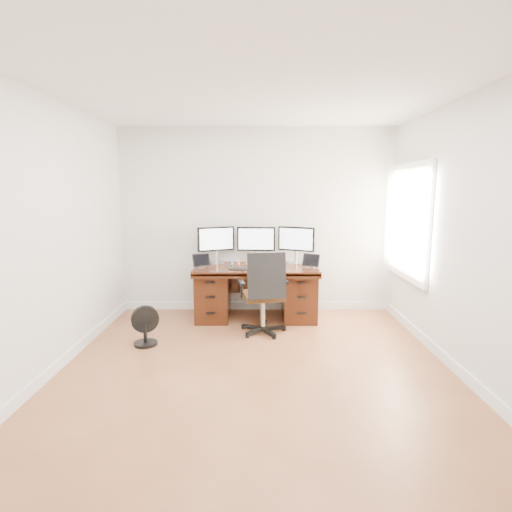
{
  "coord_description": "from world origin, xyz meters",
  "views": [
    {
      "loc": [
        0.02,
        -3.65,
        1.81
      ],
      "look_at": [
        0.0,
        1.5,
        0.95
      ],
      "focal_mm": 28.0,
      "sensor_mm": 36.0,
      "label": 1
    }
  ],
  "objects_px": {
    "office_chair": "(264,307)",
    "monitor_center": "(256,240)",
    "desk": "(256,290)",
    "floor_fan": "(145,326)",
    "keyboard": "(257,268)"
  },
  "relations": [
    {
      "from": "office_chair",
      "to": "keyboard",
      "type": "xyz_separation_m",
      "value": [
        -0.09,
        0.44,
        0.41
      ]
    },
    {
      "from": "monitor_center",
      "to": "office_chair",
      "type": "bearing_deg",
      "value": -79.82
    },
    {
      "from": "desk",
      "to": "floor_fan",
      "type": "height_order",
      "value": "desk"
    },
    {
      "from": "monitor_center",
      "to": "keyboard",
      "type": "distance_m",
      "value": 0.54
    },
    {
      "from": "desk",
      "to": "floor_fan",
      "type": "xyz_separation_m",
      "value": [
        -1.3,
        -1.02,
        -0.17
      ]
    },
    {
      "from": "office_chair",
      "to": "monitor_center",
      "type": "height_order",
      "value": "monitor_center"
    },
    {
      "from": "desk",
      "to": "office_chair",
      "type": "relative_size",
      "value": 1.6
    },
    {
      "from": "desk",
      "to": "keyboard",
      "type": "bearing_deg",
      "value": -87.37
    },
    {
      "from": "desk",
      "to": "office_chair",
      "type": "bearing_deg",
      "value": -81.2
    },
    {
      "from": "desk",
      "to": "monitor_center",
      "type": "height_order",
      "value": "monitor_center"
    },
    {
      "from": "keyboard",
      "to": "office_chair",
      "type": "bearing_deg",
      "value": -59.38
    },
    {
      "from": "floor_fan",
      "to": "monitor_center",
      "type": "height_order",
      "value": "monitor_center"
    },
    {
      "from": "office_chair",
      "to": "keyboard",
      "type": "distance_m",
      "value": 0.61
    },
    {
      "from": "floor_fan",
      "to": "keyboard",
      "type": "height_order",
      "value": "keyboard"
    },
    {
      "from": "office_chair",
      "to": "floor_fan",
      "type": "height_order",
      "value": "office_chair"
    }
  ]
}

